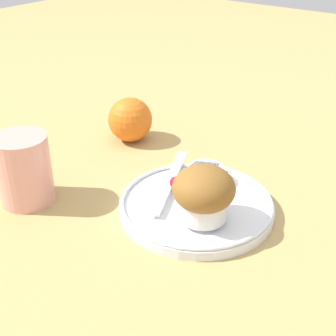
{
  "coord_description": "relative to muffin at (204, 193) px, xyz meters",
  "views": [
    {
      "loc": [
        -0.46,
        -0.3,
        0.39
      ],
      "look_at": [
        0.01,
        0.06,
        0.06
      ],
      "focal_mm": 50.0,
      "sensor_mm": 36.0,
      "label": 1
    }
  ],
  "objects": [
    {
      "name": "ground_plane",
      "position": [
        0.02,
        0.03,
        -0.06
      ],
      "size": [
        3.0,
        3.0,
        0.0
      ],
      "primitive_type": "plane",
      "color": "tan"
    },
    {
      "name": "plate",
      "position": [
        0.03,
        0.03,
        -0.05
      ],
      "size": [
        0.22,
        0.22,
        0.02
      ],
      "color": "white",
      "rests_on": "ground_plane"
    },
    {
      "name": "muffin",
      "position": [
        0.0,
        0.0,
        0.0
      ],
      "size": [
        0.08,
        0.08,
        0.07
      ],
      "color": "silver",
      "rests_on": "plate"
    },
    {
      "name": "cream_ramekin",
      "position": [
        0.09,
        0.05,
        -0.03
      ],
      "size": [
        0.06,
        0.06,
        0.02
      ],
      "color": "silver",
      "rests_on": "plate"
    },
    {
      "name": "berry_pair",
      "position": [
        0.05,
        0.07,
        -0.03
      ],
      "size": [
        0.03,
        0.02,
        0.02
      ],
      "color": "maroon",
      "rests_on": "plate"
    },
    {
      "name": "butter_knife",
      "position": [
        0.05,
        0.09,
        -0.04
      ],
      "size": [
        0.18,
        0.09,
        0.0
      ],
      "rotation": [
        0.0,
        0.0,
        0.41
      ],
      "color": "silver",
      "rests_on": "plate"
    },
    {
      "name": "orange_fruit",
      "position": [
        0.15,
        0.26,
        -0.02
      ],
      "size": [
        0.08,
        0.08,
        0.08
      ],
      "color": "orange",
      "rests_on": "ground_plane"
    },
    {
      "name": "juice_glass",
      "position": [
        -0.09,
        0.25,
        -0.01
      ],
      "size": [
        0.08,
        0.08,
        0.1
      ],
      "color": "#E5998C",
      "rests_on": "ground_plane"
    }
  ]
}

